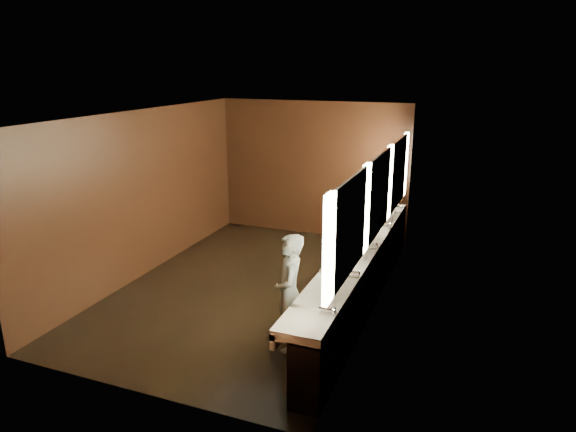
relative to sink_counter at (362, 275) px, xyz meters
name	(u,v)px	position (x,y,z in m)	size (l,w,h in m)	color
floor	(253,287)	(-1.79, 0.00, -0.50)	(6.00, 6.00, 0.00)	black
ceiling	(250,114)	(-1.79, 0.00, 2.30)	(4.00, 6.00, 0.02)	#2D2D2B
wall_back	(313,169)	(-1.79, 3.00, 0.90)	(4.00, 0.02, 2.80)	black
wall_front	(129,276)	(-1.79, -3.00, 0.90)	(4.00, 0.02, 2.80)	black
wall_left	(145,194)	(-3.79, 0.00, 0.90)	(0.02, 6.00, 2.80)	black
wall_right	(379,218)	(0.21, 0.00, 0.90)	(0.02, 6.00, 2.80)	black
sink_counter	(362,275)	(0.00, 0.00, 0.00)	(0.55, 5.40, 1.01)	black
mirror_band	(379,194)	(0.19, 0.00, 1.25)	(0.06, 5.03, 1.15)	#FFF3C1
person	(290,293)	(-0.58, -1.50, 0.27)	(0.56, 0.37, 1.53)	#9BBDE7
trash_bin	(318,329)	(-0.22, -1.43, -0.21)	(0.37, 0.37, 0.58)	black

